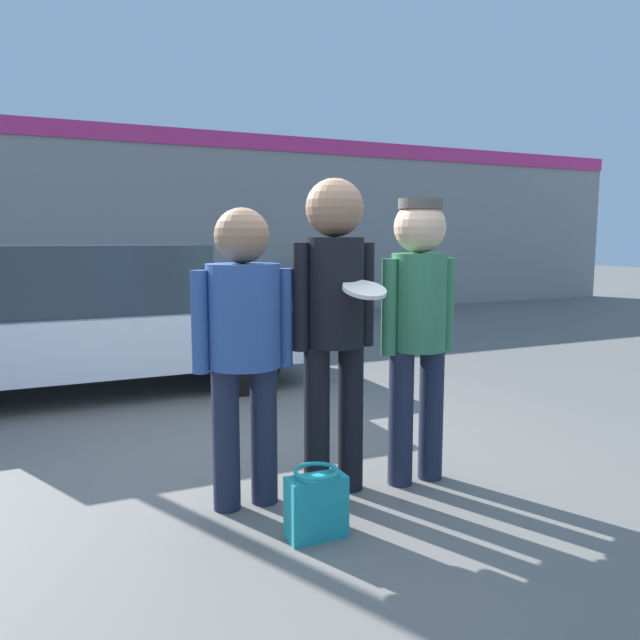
{
  "coord_description": "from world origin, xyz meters",
  "views": [
    {
      "loc": [
        -1.29,
        -3.52,
        1.49
      ],
      "look_at": [
        0.27,
        -0.15,
        1.0
      ],
      "focal_mm": 35.0,
      "sensor_mm": 36.0,
      "label": 1
    }
  ],
  "objects_px": {
    "person_middle_with_frisbee": "(334,307)",
    "shrub": "(325,286)",
    "person_left": "(244,331)",
    "handbag": "(316,504)",
    "parked_car_near": "(87,318)",
    "person_right": "(418,315)"
  },
  "relations": [
    {
      "from": "person_left",
      "to": "person_middle_with_frisbee",
      "type": "relative_size",
      "value": 0.91
    },
    {
      "from": "shrub",
      "to": "person_left",
      "type": "bearing_deg",
      "value": -118.08
    },
    {
      "from": "person_middle_with_frisbee",
      "to": "parked_car_near",
      "type": "bearing_deg",
      "value": 108.3
    },
    {
      "from": "shrub",
      "to": "parked_car_near",
      "type": "bearing_deg",
      "value": -136.09
    },
    {
      "from": "person_right",
      "to": "handbag",
      "type": "distance_m",
      "value": 1.29
    },
    {
      "from": "person_middle_with_frisbee",
      "to": "handbag",
      "type": "bearing_deg",
      "value": -124.85
    },
    {
      "from": "person_middle_with_frisbee",
      "to": "handbag",
      "type": "relative_size",
      "value": 5.13
    },
    {
      "from": "person_middle_with_frisbee",
      "to": "shrub",
      "type": "distance_m",
      "value": 8.69
    },
    {
      "from": "person_left",
      "to": "shrub",
      "type": "relative_size",
      "value": 1.43
    },
    {
      "from": "person_left",
      "to": "shrub",
      "type": "xyz_separation_m",
      "value": [
        4.18,
        7.83,
        -0.42
      ]
    },
    {
      "from": "person_left",
      "to": "person_middle_with_frisbee",
      "type": "bearing_deg",
      "value": -4.08
    },
    {
      "from": "parked_car_near",
      "to": "shrub",
      "type": "bearing_deg",
      "value": 43.91
    },
    {
      "from": "parked_car_near",
      "to": "handbag",
      "type": "distance_m",
      "value": 3.9
    },
    {
      "from": "person_middle_with_frisbee",
      "to": "handbag",
      "type": "xyz_separation_m",
      "value": [
        -0.33,
        -0.48,
        -0.93
      ]
    },
    {
      "from": "shrub",
      "to": "handbag",
      "type": "bearing_deg",
      "value": -115.48
    },
    {
      "from": "parked_car_near",
      "to": "person_right",
      "type": "bearing_deg",
      "value": -64.24
    },
    {
      "from": "shrub",
      "to": "handbag",
      "type": "xyz_separation_m",
      "value": [
        -3.98,
        -8.35,
        -0.41
      ]
    },
    {
      "from": "person_middle_with_frisbee",
      "to": "parked_car_near",
      "type": "relative_size",
      "value": 0.42
    },
    {
      "from": "person_left",
      "to": "handbag",
      "type": "distance_m",
      "value": 0.99
    },
    {
      "from": "person_middle_with_frisbee",
      "to": "person_right",
      "type": "bearing_deg",
      "value": -6.3
    },
    {
      "from": "person_left",
      "to": "handbag",
      "type": "bearing_deg",
      "value": -68.7
    },
    {
      "from": "person_left",
      "to": "person_middle_with_frisbee",
      "type": "height_order",
      "value": "person_middle_with_frisbee"
    }
  ]
}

